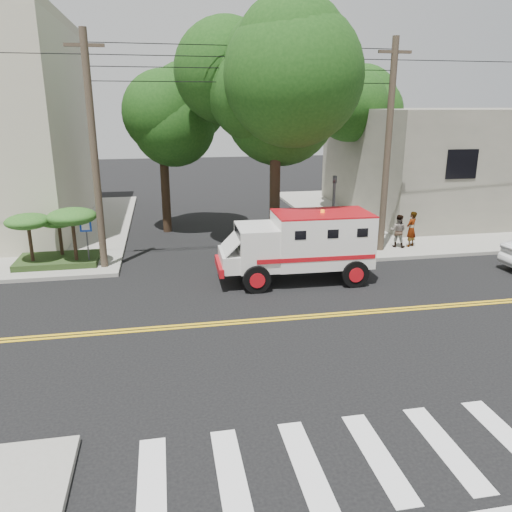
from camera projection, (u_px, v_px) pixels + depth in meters
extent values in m
plane|color=black|center=(273.00, 320.00, 15.44)|extent=(100.00, 100.00, 0.00)
cube|color=gray|center=(440.00, 212.00, 30.50)|extent=(17.00, 17.00, 0.15)
cube|color=slate|center=(464.00, 160.00, 30.34)|extent=(14.00, 12.00, 6.00)
cylinder|color=#382D23|center=(95.00, 157.00, 18.78)|extent=(0.28, 0.28, 9.00)
cylinder|color=#382D23|center=(387.00, 151.00, 21.07)|extent=(0.28, 0.28, 9.00)
cylinder|color=black|center=(275.00, 177.00, 20.80)|extent=(0.44, 0.44, 7.00)
sphere|color=#14380F|center=(276.00, 88.00, 19.78)|extent=(5.32, 5.32, 5.32)
sphere|color=#14380F|center=(310.00, 72.00, 19.10)|extent=(4.56, 4.56, 4.56)
cylinder|color=black|center=(165.00, 178.00, 25.38)|extent=(0.44, 0.44, 5.60)
sphere|color=#14380F|center=(162.00, 121.00, 24.56)|extent=(3.92, 3.92, 3.92)
sphere|color=#14380F|center=(179.00, 112.00, 24.06)|extent=(3.36, 3.36, 3.36)
cylinder|color=black|center=(351.00, 161.00, 31.12)|extent=(0.44, 0.44, 5.95)
sphere|color=#14380F|center=(353.00, 112.00, 30.25)|extent=(4.20, 4.20, 4.20)
sphere|color=#14380F|center=(372.00, 104.00, 29.72)|extent=(3.60, 3.60, 3.60)
cylinder|color=#3F3F42|center=(333.00, 219.00, 20.85)|extent=(0.12, 0.12, 3.60)
imported|color=#3F3F42|center=(334.00, 187.00, 20.46)|extent=(0.15, 0.18, 0.90)
cylinder|color=#3F3F42|center=(88.00, 245.00, 19.88)|extent=(0.06, 0.06, 2.00)
cube|color=#0C33A5|center=(86.00, 226.00, 19.59)|extent=(0.45, 0.03, 0.45)
cube|color=#1E3314|center=(58.00, 260.00, 20.43)|extent=(3.20, 2.00, 0.24)
cylinder|color=black|center=(31.00, 242.00, 19.73)|extent=(0.14, 0.14, 1.52)
ellipsoid|color=#185118|center=(28.00, 221.00, 19.48)|extent=(1.73, 1.73, 0.60)
cylinder|color=black|center=(61.00, 239.00, 20.59)|extent=(0.14, 0.14, 1.36)
ellipsoid|color=#185118|center=(58.00, 221.00, 20.37)|extent=(1.55, 1.55, 0.54)
cylinder|color=black|center=(74.00, 240.00, 19.82)|extent=(0.14, 0.14, 1.68)
ellipsoid|color=#185118|center=(72.00, 216.00, 19.55)|extent=(1.91, 1.91, 0.66)
cube|color=silver|center=(322.00, 239.00, 18.57)|extent=(3.57, 2.15, 1.90)
cube|color=silver|center=(257.00, 247.00, 18.24)|extent=(1.49, 2.02, 1.54)
cube|color=black|center=(238.00, 237.00, 18.01)|extent=(0.09, 1.54, 0.63)
cube|color=silver|center=(231.00, 260.00, 18.22)|extent=(0.85, 1.82, 0.63)
cube|color=#AE0D15|center=(219.00, 266.00, 18.22)|extent=(0.20, 1.95, 0.32)
cube|color=#AE0D15|center=(323.00, 213.00, 18.29)|extent=(3.57, 2.15, 0.05)
cylinder|color=black|center=(257.00, 279.00, 17.52)|extent=(1.00, 0.31, 0.99)
cylinder|color=black|center=(248.00, 262.00, 19.43)|extent=(1.00, 0.31, 0.99)
cylinder|color=black|center=(355.00, 274.00, 18.09)|extent=(1.00, 0.31, 0.99)
cylinder|color=black|center=(337.00, 258.00, 20.00)|extent=(1.00, 0.31, 0.99)
imported|color=gray|center=(411.00, 229.00, 22.64)|extent=(0.71, 0.64, 1.62)
imported|color=gray|center=(398.00, 231.00, 22.59)|extent=(0.92, 0.87, 1.49)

